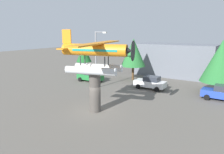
% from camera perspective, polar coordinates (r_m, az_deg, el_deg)
% --- Properties ---
extents(ground_plane, '(140.00, 140.00, 0.00)m').
position_cam_1_polar(ground_plane, '(20.99, -4.55, -9.21)').
color(ground_plane, '#605B54').
extents(display_pedestal, '(1.10, 1.10, 3.86)m').
position_cam_1_polar(display_pedestal, '(20.37, -4.64, -4.15)').
color(display_pedestal, '#4C4742').
rests_on(display_pedestal, ground).
extents(floatplane_monument, '(7.19, 10.30, 4.00)m').
position_cam_1_polar(floatplane_monument, '(19.61, -4.47, 5.97)').
color(floatplane_monument, silver).
rests_on(floatplane_monument, display_pedestal).
extents(car_near_green, '(4.20, 2.02, 1.76)m').
position_cam_1_polar(car_near_green, '(33.00, -5.86, 0.30)').
color(car_near_green, '#237A38').
rests_on(car_near_green, ground).
extents(car_mid_white, '(4.20, 2.02, 1.76)m').
position_cam_1_polar(car_mid_white, '(29.05, 10.39, -1.48)').
color(car_mid_white, white).
rests_on(car_mid_white, ground).
extents(car_far_blue, '(4.20, 2.02, 1.76)m').
position_cam_1_polar(car_far_blue, '(26.89, 27.72, -3.82)').
color(car_far_blue, '#2847B7').
rests_on(car_far_blue, ground).
extents(streetlight_primary, '(1.84, 0.28, 7.71)m').
position_cam_1_polar(streetlight_primary, '(28.29, -4.08, 5.75)').
color(streetlight_primary, gray).
rests_on(streetlight_primary, ground).
extents(storefront_building, '(13.44, 7.03, 5.56)m').
position_cam_1_polar(storefront_building, '(39.25, 16.91, 4.54)').
color(storefront_building, slate).
rests_on(storefront_building, ground).
extents(tree_west, '(2.83, 2.83, 5.30)m').
position_cam_1_polar(tree_west, '(39.67, -7.66, 6.37)').
color(tree_west, brown).
rests_on(tree_west, ground).
extents(tree_east, '(3.89, 3.89, 6.62)m').
position_cam_1_polar(tree_east, '(33.46, 5.82, 6.63)').
color(tree_east, brown).
rests_on(tree_east, ground).
extents(tree_center_back, '(4.70, 4.70, 6.72)m').
position_cam_1_polar(tree_center_back, '(29.18, 27.52, 3.85)').
color(tree_center_back, brown).
rests_on(tree_center_back, ground).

